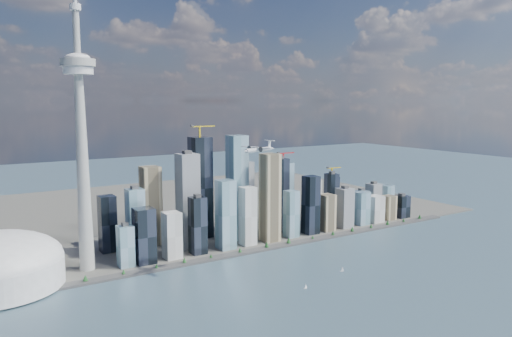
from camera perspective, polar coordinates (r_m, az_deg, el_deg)
ground at (r=797.49m, az=9.43°, el=-13.90°), size 4000.00×4000.00×0.00m
seawall at (r=986.10m, az=-0.40°, el=-9.41°), size 1100.00×22.00×4.00m
land at (r=1376.70m, az=-10.38°, el=-4.60°), size 1400.00×900.00×3.00m
shoreline_trees at (r=984.12m, az=-0.40°, el=-9.03°), size 960.53×7.20×8.80m
skyscraper_cluster at (r=1070.02m, az=-0.15°, el=-4.04°), size 736.00×142.00×240.71m
needle_tower at (r=884.39m, az=-19.35°, el=3.62°), size 56.00×56.00×550.50m
airplane at (r=827.80m, az=0.34°, el=2.23°), size 71.57×63.89×17.76m
sailboat_west at (r=809.12m, az=5.70°, el=-13.31°), size 5.92×1.97×8.20m
sailboat_east at (r=892.02m, az=9.83°, el=-11.33°), size 6.45×3.77×9.14m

